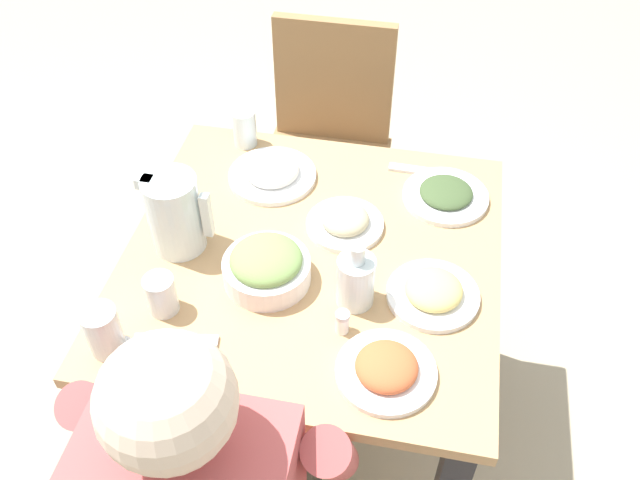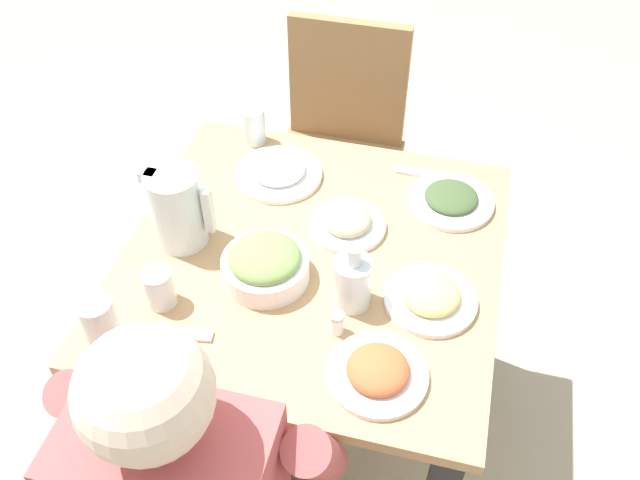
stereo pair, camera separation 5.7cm
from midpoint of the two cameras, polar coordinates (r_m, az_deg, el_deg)
The scene contains 19 objects.
ground_plane at distance 2.14m, azimuth 0.28°, elevation -14.97°, with size 8.00×8.00×0.00m, color tan.
dining_table at distance 1.64m, azimuth 0.36°, elevation -4.44°, with size 0.84×0.84×0.74m.
chair_far at distance 2.24m, azimuth 2.42°, elevation 8.09°, with size 0.40×0.40×0.88m.
diner_near at distance 1.35m, azimuth -8.09°, elevation -19.21°, with size 0.48×0.53×1.18m.
water_pitcher at distance 1.53m, azimuth -10.85°, elevation 2.63°, with size 0.16×0.12×0.19m.
salad_bowl at distance 1.46m, azimuth -3.52°, elevation -2.04°, with size 0.19×0.19×0.09m.
plate_yoghurt at distance 1.72m, azimuth -2.57°, elevation 5.84°, with size 0.22×0.22×0.06m.
plate_beans at distance 1.58m, azimuth 3.34°, elevation 1.48°, with size 0.18×0.18×0.05m.
plate_rice_curry at distance 1.33m, azimuth 6.12°, elevation -10.98°, with size 0.20×0.20×0.05m.
plate_fries at distance 1.45m, azimuth 10.42°, elevation -4.72°, with size 0.20×0.20×0.05m.
plate_dolmas at distance 1.68m, azimuth 11.91°, elevation 3.36°, with size 0.21×0.21×0.04m.
water_glass_by_pitcher at distance 1.82m, azimuth -4.70°, elevation 9.54°, with size 0.06×0.06×0.10m, color silver.
water_glass_far_right at distance 1.40m, azimuth -16.94°, elevation -6.57°, with size 0.07×0.07×0.11m, color silver.
water_glass_far_left at distance 1.44m, azimuth -12.28°, elevation -3.97°, with size 0.06×0.06×0.09m, color silver.
oil_carafe at distance 1.40m, azimuth 3.91°, elevation -3.71°, with size 0.08×0.08×0.16m.
salt_shaker at distance 1.37m, azimuth 2.63°, elevation -6.99°, with size 0.03×0.03×0.05m.
fork_near at distance 1.76m, azimuth 10.07°, elevation 5.41°, with size 0.17×0.03×0.01m, color silver.
knife_near at distance 1.40m, azimuth -12.92°, elevation -8.70°, with size 0.18×0.02×0.01m, color silver.
fork_far at distance 1.41m, azimuth -11.26°, elevation -7.77°, with size 0.17×0.03×0.01m, color silver.
Camera 2 is at (0.28, -1.02, 1.86)m, focal length 38.08 mm.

